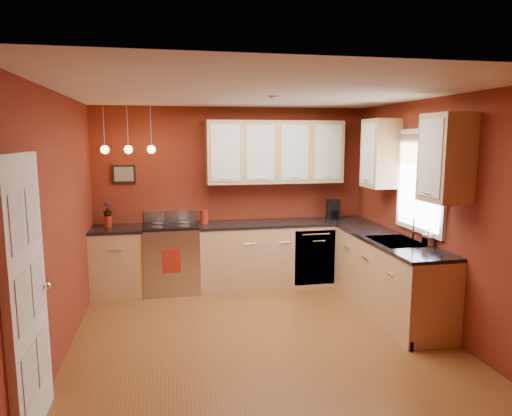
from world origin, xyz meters
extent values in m
plane|color=brown|center=(0.00, 0.00, 0.00)|extent=(4.20, 4.20, 0.00)
cube|color=silver|center=(0.00, 0.00, 2.60)|extent=(4.00, 4.20, 0.02)
cube|color=maroon|center=(0.00, 2.10, 1.30)|extent=(4.00, 0.02, 2.60)
cube|color=maroon|center=(0.00, -2.10, 1.30)|extent=(4.00, 0.02, 2.60)
cube|color=maroon|center=(-2.00, 0.00, 1.30)|extent=(0.02, 4.20, 2.60)
cube|color=maroon|center=(2.00, 0.00, 1.30)|extent=(0.02, 4.20, 2.60)
cube|color=tan|center=(-1.65, 1.80, 0.45)|extent=(0.70, 0.60, 0.90)
cube|color=tan|center=(0.73, 1.80, 0.45)|extent=(2.54, 0.60, 0.90)
cube|color=tan|center=(1.70, 0.45, 0.45)|extent=(0.60, 2.10, 0.90)
cube|color=black|center=(-1.65, 1.80, 0.92)|extent=(0.70, 0.62, 0.04)
cube|color=black|center=(0.73, 1.80, 0.92)|extent=(2.54, 0.62, 0.04)
cube|color=black|center=(1.70, 0.45, 0.92)|extent=(0.62, 2.10, 0.04)
cube|color=#B8B7BC|center=(-0.92, 1.80, 0.46)|extent=(0.76, 0.64, 0.92)
cube|color=black|center=(-0.92, 1.50, 0.48)|extent=(0.55, 0.02, 0.32)
cylinder|color=#B8B7BC|center=(-0.92, 1.49, 0.72)|extent=(0.60, 0.02, 0.02)
cube|color=black|center=(-0.92, 1.80, 0.94)|extent=(0.76, 0.60, 0.03)
cylinder|color=#98989D|center=(-1.10, 1.66, 0.95)|extent=(0.16, 0.16, 0.01)
cylinder|color=#98989D|center=(-0.74, 1.66, 0.95)|extent=(0.16, 0.16, 0.01)
cylinder|color=#98989D|center=(-1.10, 1.94, 0.95)|extent=(0.16, 0.16, 0.01)
cylinder|color=#98989D|center=(-0.74, 1.94, 0.95)|extent=(0.16, 0.16, 0.01)
cube|color=#B8B7BC|center=(-0.92, 2.10, 1.03)|extent=(0.76, 0.04, 0.16)
cube|color=#B8B7BC|center=(1.10, 1.51, 0.45)|extent=(0.60, 0.02, 0.80)
cube|color=#98989D|center=(1.70, 0.30, 0.92)|extent=(0.50, 0.70, 0.05)
cube|color=black|center=(1.70, 0.47, 0.91)|extent=(0.42, 0.30, 0.02)
cube|color=black|center=(1.70, 0.13, 0.91)|extent=(0.42, 0.30, 0.02)
cylinder|color=white|center=(1.92, 0.30, 1.08)|extent=(0.02, 0.02, 0.28)
cylinder|color=white|center=(1.85, 0.30, 1.21)|extent=(0.16, 0.02, 0.02)
cube|color=white|center=(1.98, 0.30, 1.65)|extent=(0.04, 1.02, 1.22)
cube|color=white|center=(1.97, 0.30, 1.65)|extent=(0.01, 0.90, 1.10)
cube|color=olive|center=(1.95, 0.30, 2.02)|extent=(0.02, 0.96, 0.36)
cube|color=white|center=(-1.97, -1.20, 1.02)|extent=(0.06, 0.82, 2.05)
cube|color=silver|center=(-1.94, -1.38, 1.60)|extent=(0.00, 0.28, 0.40)
cube|color=silver|center=(-1.94, -1.02, 1.60)|extent=(0.00, 0.28, 0.40)
cube|color=silver|center=(-1.94, -1.38, 1.05)|extent=(0.00, 0.28, 0.40)
cube|color=silver|center=(-1.94, -1.02, 1.05)|extent=(0.00, 0.28, 0.40)
cube|color=silver|center=(-1.94, -1.38, 0.50)|extent=(0.00, 0.28, 0.40)
cube|color=silver|center=(-1.94, -1.02, 0.50)|extent=(0.00, 0.28, 0.40)
sphere|color=white|center=(-1.91, -0.87, 1.00)|extent=(0.06, 0.06, 0.06)
cube|color=tan|center=(0.60, 1.93, 1.95)|extent=(2.00, 0.35, 0.90)
cube|color=tan|center=(1.82, 0.32, 1.95)|extent=(0.35, 1.95, 0.90)
cube|color=black|center=(-1.55, 2.08, 1.65)|extent=(0.32, 0.03, 0.26)
cylinder|color=#98989D|center=(-1.75, 1.75, 2.30)|extent=(0.01, 0.01, 0.60)
sphere|color=#FFA53F|center=(-1.75, 1.75, 2.00)|extent=(0.11, 0.11, 0.11)
cylinder|color=#98989D|center=(-1.45, 1.75, 2.30)|extent=(0.01, 0.01, 0.60)
sphere|color=#FFA53F|center=(-1.45, 1.75, 2.00)|extent=(0.11, 0.11, 0.11)
cylinder|color=#98989D|center=(-1.15, 1.75, 2.30)|extent=(0.01, 0.01, 0.60)
sphere|color=#FFA53F|center=(-1.15, 1.75, 2.00)|extent=(0.11, 0.11, 0.11)
cylinder|color=maroon|center=(-0.45, 1.89, 1.03)|extent=(0.12, 0.12, 0.18)
cylinder|color=maroon|center=(-0.45, 1.89, 1.12)|extent=(0.13, 0.13, 0.02)
cylinder|color=maroon|center=(-1.77, 1.88, 1.02)|extent=(0.09, 0.09, 0.15)
imported|color=maroon|center=(-1.77, 1.88, 1.18)|extent=(0.14, 0.14, 0.21)
cube|color=black|center=(1.50, 1.90, 1.08)|extent=(0.24, 0.21, 0.29)
cylinder|color=black|center=(1.50, 1.84, 1.01)|extent=(0.14, 0.14, 0.13)
imported|color=white|center=(1.92, -0.02, 1.05)|extent=(0.11, 0.11, 0.21)
cube|color=maroon|center=(-0.93, 1.47, 0.52)|extent=(0.24, 0.02, 0.33)
camera|label=1|loc=(-0.96, -4.58, 2.15)|focal=32.00mm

